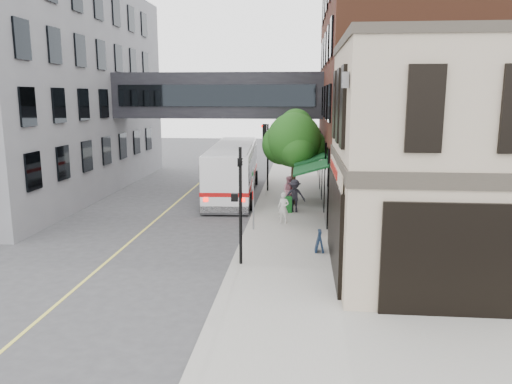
% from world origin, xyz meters
% --- Properties ---
extents(ground, '(120.00, 120.00, 0.00)m').
position_xyz_m(ground, '(0.00, 0.00, 0.00)').
color(ground, '#38383A').
rests_on(ground, ground).
extents(sidewalk_main, '(4.00, 60.00, 0.15)m').
position_xyz_m(sidewalk_main, '(2.00, 14.00, 0.07)').
color(sidewalk_main, gray).
rests_on(sidewalk_main, ground).
extents(corner_building, '(10.19, 8.12, 8.45)m').
position_xyz_m(corner_building, '(8.97, 2.00, 4.21)').
color(corner_building, tan).
rests_on(corner_building, ground).
extents(brick_building, '(13.76, 18.00, 14.00)m').
position_xyz_m(brick_building, '(9.98, 15.00, 6.99)').
color(brick_building, '#502819').
rests_on(brick_building, ground).
extents(opposite_building, '(14.00, 24.00, 14.00)m').
position_xyz_m(opposite_building, '(-17.00, 16.00, 7.00)').
color(opposite_building, slate).
rests_on(opposite_building, ground).
extents(skyway_bridge, '(14.00, 3.18, 3.00)m').
position_xyz_m(skyway_bridge, '(-3.00, 18.00, 6.50)').
color(skyway_bridge, black).
rests_on(skyway_bridge, ground).
extents(traffic_signal_near, '(0.44, 0.22, 4.60)m').
position_xyz_m(traffic_signal_near, '(0.37, 2.00, 2.98)').
color(traffic_signal_near, black).
rests_on(traffic_signal_near, sidewalk_main).
extents(traffic_signal_far, '(0.53, 0.28, 4.50)m').
position_xyz_m(traffic_signal_far, '(0.26, 17.00, 3.34)').
color(traffic_signal_far, black).
rests_on(traffic_signal_far, sidewalk_main).
extents(street_sign_pole, '(0.08, 0.75, 3.00)m').
position_xyz_m(street_sign_pole, '(0.39, 7.00, 1.93)').
color(street_sign_pole, gray).
rests_on(street_sign_pole, sidewalk_main).
extents(street_tree, '(3.80, 3.20, 5.60)m').
position_xyz_m(street_tree, '(2.19, 13.22, 3.91)').
color(street_tree, '#382619').
rests_on(street_tree, sidewalk_main).
extents(lane_marking, '(0.12, 40.00, 0.01)m').
position_xyz_m(lane_marking, '(-5.00, 10.00, 0.01)').
color(lane_marking, '#D8CC4C').
rests_on(lane_marking, ground).
extents(bus, '(3.48, 12.30, 3.28)m').
position_xyz_m(bus, '(-1.81, 16.02, 1.84)').
color(bus, white).
rests_on(bus, ground).
extents(pedestrian_a, '(0.65, 0.52, 1.56)m').
position_xyz_m(pedestrian_a, '(1.79, 8.36, 0.93)').
color(pedestrian_a, silver).
rests_on(pedestrian_a, sidewalk_main).
extents(pedestrian_b, '(0.87, 0.68, 1.77)m').
position_xyz_m(pedestrian_b, '(2.00, 12.29, 1.03)').
color(pedestrian_b, pink).
rests_on(pedestrian_b, sidewalk_main).
extents(pedestrian_c, '(1.25, 0.80, 1.83)m').
position_xyz_m(pedestrian_c, '(2.32, 10.85, 1.06)').
color(pedestrian_c, black).
rests_on(pedestrian_c, sidewalk_main).
extents(newspaper_box, '(0.52, 0.49, 0.88)m').
position_xyz_m(newspaper_box, '(1.92, 10.74, 0.59)').
color(newspaper_box, '#166020').
rests_on(newspaper_box, sidewalk_main).
extents(sandwich_board, '(0.33, 0.51, 0.91)m').
position_xyz_m(sandwich_board, '(3.46, 3.77, 0.60)').
color(sandwich_board, '#101D32').
rests_on(sandwich_board, sidewalk_main).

